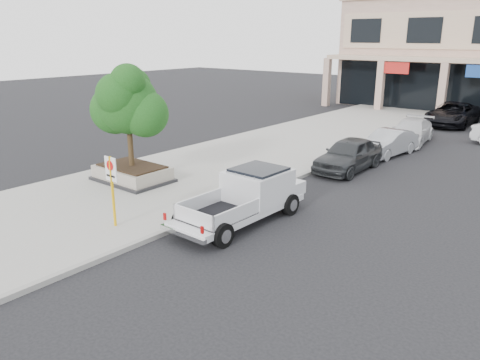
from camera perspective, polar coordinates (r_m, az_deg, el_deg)
name	(u,v)px	position (r m, az deg, el deg)	size (l,w,h in m)	color
ground	(236,231)	(15.19, -0.48, -6.18)	(120.00, 120.00, 0.00)	black
sidewalk	(228,163)	(22.87, -1.43, 2.06)	(8.00, 52.00, 0.15)	gray
curb	(297,178)	(20.61, 6.92, 0.24)	(0.20, 52.00, 0.15)	gray
planter	(132,173)	(20.27, -12.98, 0.81)	(3.20, 2.20, 0.68)	black
planter_tree	(133,103)	(19.66, -12.95, 9.09)	(2.90, 2.55, 4.00)	black
no_parking_sign	(112,182)	(15.22, -15.36, -0.22)	(0.55, 0.09, 2.30)	#EFAF0C
hedge	(240,183)	(17.93, 0.02, -0.39)	(1.10, 0.99, 0.94)	#124013
pickup_truck	(240,199)	(15.54, -0.02, -2.28)	(2.00, 5.41, 1.70)	silver
curb_car_a	(349,154)	(22.32, 13.10, 3.05)	(1.79, 4.46, 1.52)	#2B2D30
curb_car_b	(388,143)	(25.74, 17.58, 4.33)	(1.42, 4.08, 1.34)	#9EA0A5
curb_car_c	(411,131)	(29.22, 20.08, 5.58)	(1.94, 4.78, 1.39)	silver
curb_car_d	(452,114)	(36.37, 24.48, 7.34)	(2.65, 5.76, 1.60)	black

